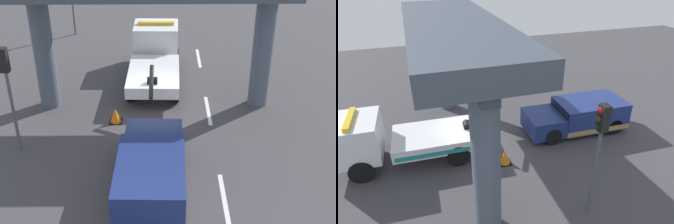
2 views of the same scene
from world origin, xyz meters
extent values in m
cube|color=#423F44|center=(0.00, 0.00, -0.05)|extent=(60.00, 40.00, 0.10)
cube|color=silver|center=(-6.00, -2.43, 0.00)|extent=(2.60, 0.16, 0.01)
cube|color=silver|center=(0.00, -2.43, 0.00)|extent=(2.60, 0.16, 0.01)
cube|color=silver|center=(6.00, -2.43, 0.00)|extent=(2.60, 0.16, 0.01)
cube|color=white|center=(1.75, 0.03, 0.93)|extent=(3.90, 2.50, 0.55)
cube|color=white|center=(5.08, -0.06, 1.48)|extent=(2.11, 2.36, 1.65)
cube|color=black|center=(5.69, -0.07, 1.84)|extent=(0.12, 2.21, 0.66)
cube|color=teal|center=(1.78, 1.24, 0.84)|extent=(3.65, 0.12, 0.20)
cylinder|color=black|center=(-0.44, 0.09, 1.66)|extent=(1.42, 0.22, 1.07)
cylinder|color=black|center=(0.36, 0.07, 1.32)|extent=(0.37, 0.46, 0.36)
cube|color=yellow|center=(5.08, -0.06, 2.38)|extent=(0.29, 1.93, 0.16)
cylinder|color=black|center=(4.90, 0.99, 0.50)|extent=(1.01, 0.35, 1.00)
cylinder|color=black|center=(4.85, -1.09, 0.50)|extent=(1.01, 0.35, 1.00)
cylinder|color=black|center=(1.01, 1.09, 0.50)|extent=(1.01, 0.35, 1.00)
cylinder|color=black|center=(0.95, -0.99, 0.50)|extent=(1.01, 0.35, 1.00)
cube|color=navy|center=(-6.13, 0.02, 0.91)|extent=(3.51, 2.29, 1.35)
cube|color=navy|center=(-3.54, -0.05, 0.71)|extent=(1.78, 2.16, 0.95)
cube|color=black|center=(-4.38, -0.03, 1.20)|extent=(0.11, 1.94, 0.59)
cube|color=#9E8451|center=(-6.13, 0.02, 0.41)|extent=(3.53, 2.31, 0.28)
cylinder|color=black|center=(-3.67, 0.91, 0.42)|extent=(0.85, 0.30, 0.84)
cylinder|color=black|center=(-3.72, -1.01, 0.42)|extent=(0.85, 0.30, 0.84)
cylinder|color=black|center=(-7.06, 1.00, 0.42)|extent=(0.85, 0.30, 0.84)
cylinder|color=black|center=(-7.11, -0.92, 0.42)|extent=(0.85, 0.30, 0.84)
cylinder|color=#4C5666|center=(0.64, 4.76, 2.60)|extent=(0.89, 0.89, 5.21)
cylinder|color=#4C5666|center=(0.64, -4.76, 2.60)|extent=(0.89, 0.89, 5.21)
cylinder|color=#515456|center=(-3.00, 5.18, 1.67)|extent=(0.12, 0.12, 3.34)
cube|color=black|center=(-3.00, 5.18, 3.79)|extent=(0.28, 0.32, 0.90)
sphere|color=red|center=(-2.84, 5.18, 4.09)|extent=(0.18, 0.18, 0.18)
sphere|color=#3A2D06|center=(-2.84, 5.18, 3.79)|extent=(0.18, 0.18, 0.18)
sphere|color=black|center=(-2.84, 5.18, 3.49)|extent=(0.18, 0.18, 0.18)
cylinder|color=#515456|center=(10.00, 5.18, 1.58)|extent=(0.12, 0.12, 3.16)
cone|color=orange|center=(-0.95, 1.64, 0.32)|extent=(0.49, 0.49, 0.65)
cube|color=black|center=(-0.95, 1.64, 0.01)|extent=(0.55, 0.55, 0.03)
camera|label=1|loc=(-17.64, -0.40, 10.05)|focal=48.15mm
camera|label=2|loc=(2.33, 11.88, 8.23)|focal=31.98mm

